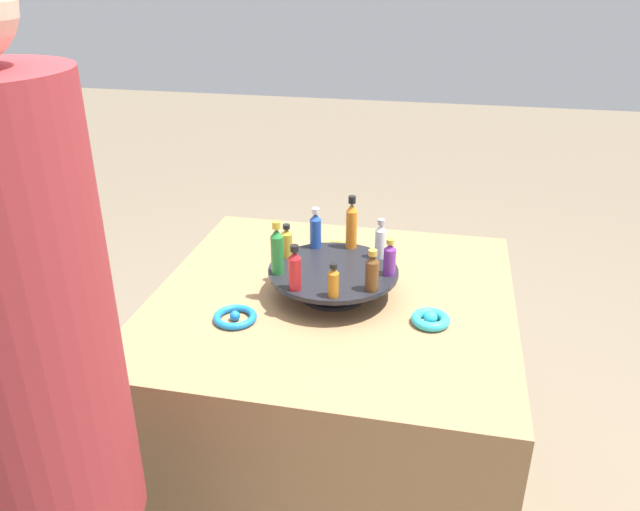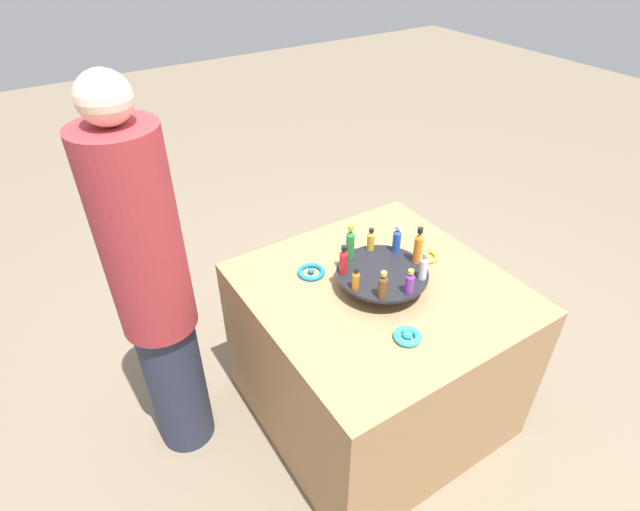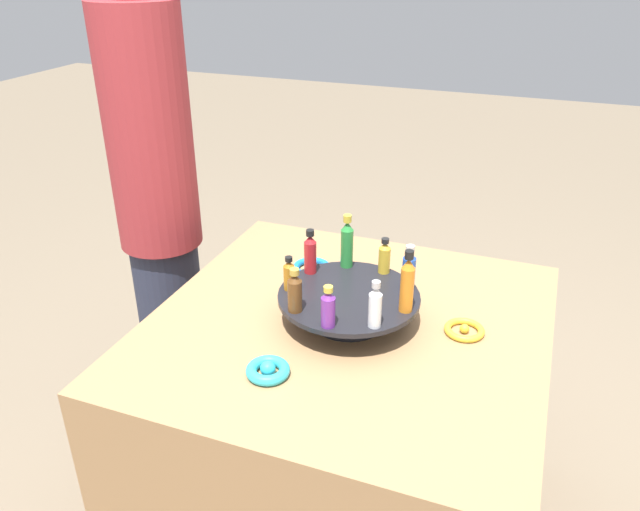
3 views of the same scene
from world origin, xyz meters
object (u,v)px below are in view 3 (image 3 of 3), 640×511
(ribbon_bow_teal, at_px, (268,370))
(display_stand, at_px, (349,302))
(bottle_green, at_px, (347,243))
(person_figure, at_px, (158,204))
(bottle_orange, at_px, (407,284))
(bottle_purple, at_px, (329,308))
(bottle_clear, at_px, (375,306))
(bottle_red, at_px, (310,253))
(ribbon_bow_blue, at_px, (312,267))
(bottle_brown, at_px, (295,292))
(bottle_amber, at_px, (289,274))
(ribbon_bow_gold, at_px, (464,330))
(bottle_blue, at_px, (409,269))
(bottle_gold, at_px, (384,257))

(ribbon_bow_teal, bearing_deg, display_stand, 70.17)
(bottle_green, xyz_separation_m, person_figure, (-0.70, 0.19, -0.07))
(bottle_orange, height_order, bottle_purple, bottle_orange)
(bottle_orange, bearing_deg, bottle_clear, -119.18)
(bottle_purple, bearing_deg, display_stand, 90.82)
(bottle_red, xyz_separation_m, person_figure, (-0.63, 0.25, -0.05))
(ribbon_bow_teal, xyz_separation_m, ribbon_bow_blue, (-0.09, 0.48, -0.00))
(bottle_brown, height_order, bottle_clear, bottle_clear)
(ribbon_bow_blue, bearing_deg, bottle_amber, -81.41)
(bottle_green, bearing_deg, bottle_amber, -119.18)
(bottle_red, distance_m, ribbon_bow_gold, 0.42)
(bottle_blue, height_order, bottle_red, bottle_red)
(display_stand, height_order, ribbon_bow_gold, display_stand)
(display_stand, bearing_deg, bottle_red, 150.82)
(ribbon_bow_blue, bearing_deg, ribbon_bow_gold, -19.83)
(bottle_clear, xyz_separation_m, ribbon_bow_gold, (0.18, 0.16, -0.12))
(bottle_brown, height_order, ribbon_bow_blue, bottle_brown)
(bottle_brown, distance_m, ribbon_bow_teal, 0.19)
(bottle_green, bearing_deg, bottle_clear, -59.18)
(ribbon_bow_blue, bearing_deg, person_figure, 169.18)
(bottle_clear, bearing_deg, ribbon_bow_blue, 130.39)
(bottle_clear, distance_m, ribbon_bow_teal, 0.27)
(bottle_clear, bearing_deg, bottle_brown, -179.18)
(bottle_amber, relative_size, ribbon_bow_teal, 0.92)
(display_stand, height_order, bottle_amber, bottle_amber)
(bottle_green, xyz_separation_m, bottle_brown, (-0.04, -0.25, -0.02))
(bottle_gold, distance_m, ribbon_bow_gold, 0.27)
(bottle_orange, relative_size, person_figure, 0.10)
(bottle_amber, bearing_deg, bottle_purple, -39.18)
(bottle_green, relative_size, bottle_purple, 1.44)
(display_stand, bearing_deg, bottle_orange, -9.18)
(bottle_brown, bearing_deg, bottle_purple, -19.18)
(display_stand, relative_size, bottle_brown, 3.18)
(display_stand, relative_size, bottle_amber, 3.91)
(person_figure, bearing_deg, bottle_brown, -10.19)
(bottle_gold, relative_size, ribbon_bow_gold, 0.99)
(display_stand, height_order, bottle_brown, bottle_brown)
(bottle_amber, relative_size, bottle_clear, 0.78)
(bottle_gold, height_order, ribbon_bow_teal, bottle_gold)
(bottle_brown, relative_size, person_figure, 0.07)
(ribbon_bow_teal, height_order, ribbon_bow_blue, ribbon_bow_teal)
(bottle_green, bearing_deg, bottle_red, -139.18)
(display_stand, bearing_deg, bottle_clear, -49.18)
(bottle_amber, distance_m, person_figure, 0.71)
(ribbon_bow_blue, bearing_deg, bottle_gold, -18.24)
(bottle_orange, xyz_separation_m, bottle_clear, (-0.05, -0.09, -0.02))
(bottle_orange, distance_m, ribbon_bow_gold, 0.20)
(bottle_blue, bearing_deg, ribbon_bow_blue, 155.64)
(bottle_green, bearing_deg, bottle_orange, -39.18)
(bottle_green, bearing_deg, ribbon_bow_teal, -96.11)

